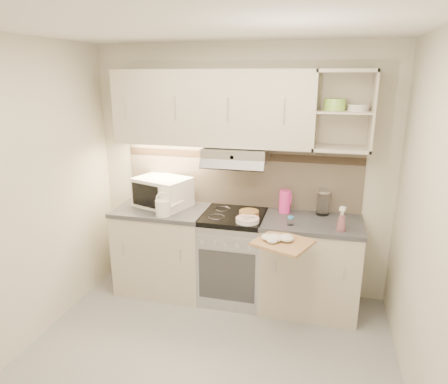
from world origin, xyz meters
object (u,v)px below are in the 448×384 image
Objects in this scene: microwave at (163,192)px; plate_stack at (247,220)px; electric_range at (233,256)px; pink_pitcher at (285,201)px; cutting_board at (283,243)px; glass_jar at (323,202)px; spray_bottle at (341,221)px; watering_can at (164,207)px.

plate_stack is at bearing 3.50° from microwave.
electric_range is 4.16× the size of plate_stack.
pink_pitcher is 0.52× the size of cutting_board.
microwave is 1.60m from glass_jar.
cutting_board is (-0.46, -0.32, -0.12)m from spray_bottle.
microwave is 1.78m from spray_bottle.
glass_jar reaches higher than pink_pitcher.
microwave is 2.57× the size of glass_jar.
microwave is 2.88× the size of plate_stack.
microwave reaches higher than watering_can.
spray_bottle reaches higher than cutting_board.
watering_can is 1.64m from spray_bottle.
pink_pitcher is 0.36m from glass_jar.
watering_can is 1.53m from glass_jar.
plate_stack is at bearing -46.64° from electric_range.
electric_range is 0.97m from microwave.
electric_range is at bearing -166.51° from glass_jar.
watering_can is 1.22m from cutting_board.
plate_stack is 0.48m from pink_pitcher.
glass_jar reaches higher than plate_stack.
glass_jar reaches higher than watering_can.
watering_can is 0.81m from plate_stack.
watering_can is (-0.64, -0.20, 0.53)m from electric_range.
cutting_board is (0.36, -0.33, -0.05)m from plate_stack.
cutting_board is at bearing -43.63° from electric_range.
watering_can is at bearing -162.91° from electric_range.
spray_bottle reaches higher than pink_pitcher.
plate_stack is at bearing -21.06° from watering_can.
electric_range is 3.72× the size of glass_jar.
plate_stack is 0.51× the size of cutting_board.
spray_bottle is at bearing -67.47° from glass_jar.
spray_bottle is 0.57m from cutting_board.
spray_bottle is 0.55× the size of cutting_board.
watering_can reaches higher than spray_bottle.
microwave is at bearing 92.16° from watering_can.
plate_stack is 0.97× the size of pink_pitcher.
microwave reaches higher than spray_bottle.
spray_bottle is at bearing -39.47° from pink_pitcher.
spray_bottle is (1.00, -0.19, 0.54)m from electric_range.
pink_pitcher is 0.64m from spray_bottle.
plate_stack is 0.91× the size of spray_bottle.
electric_range is at bearing 13.15° from microwave.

